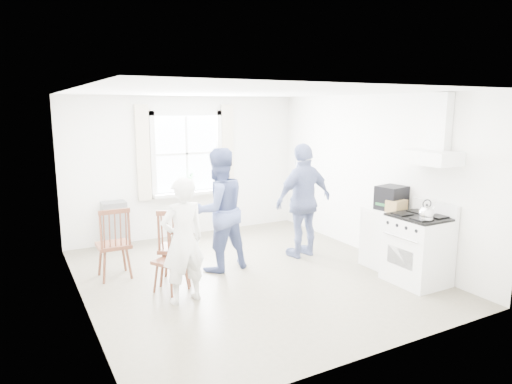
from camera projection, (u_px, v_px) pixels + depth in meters
name	position (u px, v px, depth m)	size (l,w,h in m)	color
room_shell	(249.00, 187.00, 6.37)	(4.62, 5.12, 2.64)	#78705C
window_assembly	(187.00, 158.00, 8.45)	(1.88, 0.24, 1.70)	white
range_hood	(433.00, 145.00, 6.08)	(0.45, 0.76, 0.94)	white
shelf_unit	(115.00, 224.00, 7.89)	(0.40, 0.30, 0.80)	slate
gas_stove	(418.00, 249.00, 6.26)	(0.68, 0.76, 1.12)	silver
kettle	(426.00, 213.00, 5.91)	(0.20, 0.20, 0.28)	silver
low_cabinet	(384.00, 238.00, 6.90)	(0.50, 0.55, 0.90)	white
stereo_stack	(391.00, 198.00, 6.76)	(0.44, 0.41, 0.35)	black
cardboard_box	(396.00, 206.00, 6.61)	(0.28, 0.20, 0.18)	olive
windsor_chair_a	(115.00, 236.00, 6.33)	(0.44, 0.43, 1.04)	#4F2819
windsor_chair_b	(175.00, 239.00, 6.14)	(0.60, 0.60, 1.07)	#4F2819
windsor_chair_c	(176.00, 252.00, 5.90)	(0.51, 0.51, 0.90)	#4F2819
person_left	(183.00, 241.00, 5.59)	(0.58, 0.58, 1.58)	white
person_mid	(219.00, 210.00, 6.70)	(0.89, 0.89, 1.82)	#4B598C
person_right	(304.00, 201.00, 7.32)	(1.08, 1.08, 1.84)	navy
potted_plant	(189.00, 182.00, 8.45)	(0.20, 0.20, 0.36)	#306D36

